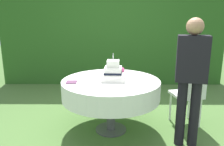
# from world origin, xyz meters

# --- Properties ---
(ground_plane) EXTENTS (20.00, 20.00, 0.00)m
(ground_plane) POSITION_xyz_m (0.00, 0.00, 0.00)
(ground_plane) COLOR #476B33
(foliage_hedge) EXTENTS (5.27, 0.56, 2.48)m
(foliage_hedge) POSITION_xyz_m (0.00, 2.57, 1.24)
(foliage_hedge) COLOR #28561E
(foliage_hedge) RESTS_ON ground_plane
(cake_table) EXTENTS (1.36, 1.36, 0.76)m
(cake_table) POSITION_xyz_m (0.00, 0.00, 0.63)
(cake_table) COLOR #4C4C51
(cake_table) RESTS_ON ground_plane
(wedding_cake) EXTENTS (0.34, 0.34, 0.37)m
(wedding_cake) POSITION_xyz_m (0.03, 0.00, 0.86)
(wedding_cake) COLOR white
(wedding_cake) RESTS_ON cake_table
(serving_plate_near) EXTENTS (0.12, 0.12, 0.01)m
(serving_plate_near) POSITION_xyz_m (-0.22, 0.27, 0.76)
(serving_plate_near) COLOR white
(serving_plate_near) RESTS_ON cake_table
(serving_plate_far) EXTENTS (0.14, 0.14, 0.01)m
(serving_plate_far) POSITION_xyz_m (0.36, -0.18, 0.76)
(serving_plate_far) COLOR white
(serving_plate_far) RESTS_ON cake_table
(serving_plate_left) EXTENTS (0.14, 0.14, 0.01)m
(serving_plate_left) POSITION_xyz_m (0.52, 0.14, 0.76)
(serving_plate_left) COLOR white
(serving_plate_left) RESTS_ON cake_table
(napkin_stack) EXTENTS (0.14, 0.14, 0.01)m
(napkin_stack) POSITION_xyz_m (-0.52, -0.13, 0.76)
(napkin_stack) COLOR #603856
(napkin_stack) RESTS_ON cake_table
(garden_chair) EXTENTS (0.47, 0.47, 0.89)m
(garden_chair) POSITION_xyz_m (1.14, 0.14, 0.54)
(garden_chair) COLOR white
(garden_chair) RESTS_ON ground_plane
(standing_person) EXTENTS (0.40, 0.28, 1.60)m
(standing_person) POSITION_xyz_m (0.96, -0.38, 0.93)
(standing_person) COLOR black
(standing_person) RESTS_ON ground_plane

